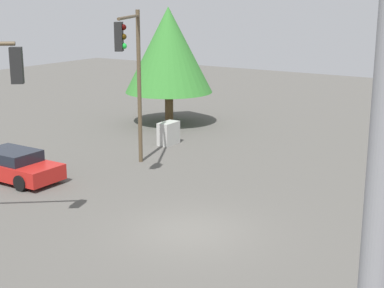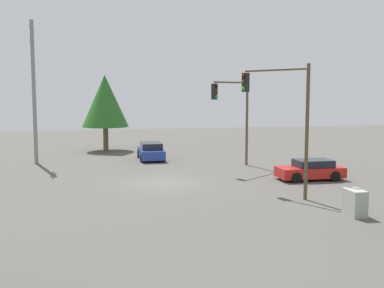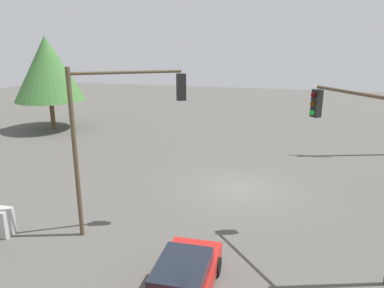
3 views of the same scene
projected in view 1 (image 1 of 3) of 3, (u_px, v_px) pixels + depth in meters
The scene contains 6 objects.
ground_plane at pixel (190, 231), 18.80m from camera, with size 80.00×80.00×0.00m, color #54514C.
sedan_red at pixel (15, 166), 23.96m from camera, with size 1.89×4.00×1.24m.
traffic_signal_main at pixel (132, 63), 24.05m from camera, with size 4.00×2.38×6.77m.
utility_pole_tall at pixel (381, 192), 5.32m from camera, with size 2.20×0.28×10.56m.
electrical_cabinet at pixel (168, 133), 29.76m from camera, with size 1.17×0.64×1.16m, color #B2B2AD.
tree_right at pixel (169, 50), 33.72m from camera, with size 5.07×5.07×6.78m.
Camera 1 is at (14.66, 9.65, 7.29)m, focal length 55.00 mm.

